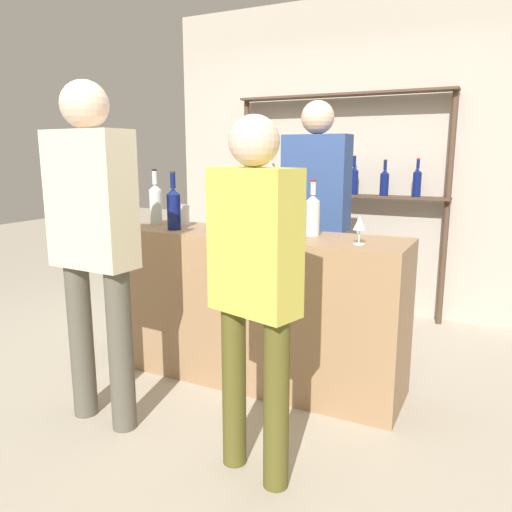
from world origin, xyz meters
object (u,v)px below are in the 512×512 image
object	(u,v)px
counter_bottle_0	(244,210)
server_behind_counter	(316,205)
ice_bucket	(273,214)
customer_left	(93,230)
customer_right	(254,273)
counter_bottle_5	(174,208)
wine_glass	(360,224)
counter_bottle_2	(313,214)
counter_bottle_3	(156,203)
cork_jar	(181,215)
counter_bottle_4	(222,208)
counter_bottle_1	(248,216)

from	to	relation	value
counter_bottle_0	server_behind_counter	distance (m)	0.80
counter_bottle_0	server_behind_counter	world-z (taller)	server_behind_counter
ice_bucket	customer_left	distance (m)	1.08
customer_right	server_behind_counter	distance (m)	1.72
counter_bottle_5	customer_left	xyz separation A→B (m)	(0.02, -0.73, -0.05)
wine_glass	customer_right	distance (m)	0.84
customer_right	server_behind_counter	size ratio (longest dim) A/B	0.88
counter_bottle_0	counter_bottle_2	xyz separation A→B (m)	(0.44, 0.05, -0.00)
counter_bottle_3	cork_jar	size ratio (longest dim) A/B	2.79
counter_bottle_5	cork_jar	size ratio (longest dim) A/B	2.73
counter_bottle_0	wine_glass	bearing A→B (deg)	-8.56
wine_glass	ice_bucket	xyz separation A→B (m)	(-0.59, 0.16, 0.00)
counter_bottle_2	cork_jar	size ratio (longest dim) A/B	2.45
counter_bottle_5	cork_jar	world-z (taller)	counter_bottle_5
counter_bottle_0	ice_bucket	world-z (taller)	counter_bottle_0
counter_bottle_5	customer_right	size ratio (longest dim) A/B	0.23
counter_bottle_2	counter_bottle_4	bearing A→B (deg)	-179.35
counter_bottle_3	counter_bottle_0	bearing A→B (deg)	-1.02
counter_bottle_0	customer_right	bearing A→B (deg)	-59.76
counter_bottle_5	counter_bottle_3	bearing A→B (deg)	151.29
counter_bottle_2	customer_right	bearing A→B (deg)	-84.46
counter_bottle_4	server_behind_counter	distance (m)	0.83
counter_bottle_1	customer_right	distance (m)	0.90
customer_right	customer_left	size ratio (longest dim) A/B	0.89
counter_bottle_2	counter_bottle_3	bearing A→B (deg)	-178.21
counter_bottle_0	server_behind_counter	bearing A→B (deg)	76.28
counter_bottle_5	customer_left	distance (m)	0.74
customer_right	counter_bottle_5	bearing A→B (deg)	67.10
cork_jar	customer_right	world-z (taller)	customer_right
counter_bottle_1	ice_bucket	bearing A→B (deg)	63.39
counter_bottle_0	customer_left	size ratio (longest dim) A/B	0.19
ice_bucket	server_behind_counter	size ratio (longest dim) A/B	0.13
counter_bottle_4	counter_bottle_5	size ratio (longest dim) A/B	0.98
counter_bottle_4	customer_left	distance (m)	0.93
counter_bottle_1	counter_bottle_2	distance (m)	0.39
ice_bucket	customer_left	world-z (taller)	customer_left
counter_bottle_4	customer_right	distance (m)	1.20
counter_bottle_1	counter_bottle_3	bearing A→B (deg)	170.08
counter_bottle_0	counter_bottle_2	size ratio (longest dim) A/B	1.01
wine_glass	cork_jar	distance (m)	1.33
counter_bottle_2	counter_bottle_5	world-z (taller)	counter_bottle_5
counter_bottle_0	customer_left	distance (m)	0.96
counter_bottle_0	customer_right	distance (m)	1.06
counter_bottle_3	ice_bucket	bearing A→B (deg)	2.06
counter_bottle_2	cork_jar	bearing A→B (deg)	177.66
counter_bottle_2	customer_left	xyz separation A→B (m)	(-0.86, -0.91, -0.03)
counter_bottle_0	cork_jar	distance (m)	0.56
counter_bottle_1	counter_bottle_3	distance (m)	0.80
customer_right	customer_left	bearing A→B (deg)	102.94
wine_glass	customer_right	bearing A→B (deg)	-106.58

